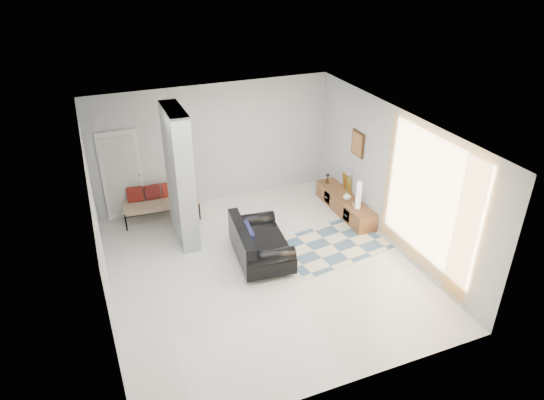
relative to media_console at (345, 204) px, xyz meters
name	(u,v)px	position (x,y,z in m)	size (l,w,h in m)	color
floor	(262,268)	(-2.52, -1.30, -0.20)	(6.00, 6.00, 0.00)	white
ceiling	(260,128)	(-2.52, -1.30, 2.60)	(6.00, 6.00, 0.00)	white
wall_back	(214,145)	(-2.52, 1.70, 1.20)	(6.00, 6.00, 0.00)	silver
wall_front	(345,310)	(-2.52, -4.30, 1.20)	(6.00, 6.00, 0.00)	silver
wall_left	(99,235)	(-5.27, -1.30, 1.20)	(6.00, 6.00, 0.00)	silver
wall_right	(392,178)	(0.23, -1.30, 1.20)	(6.00, 6.00, 0.00)	silver
partition_column	(180,177)	(-3.62, 0.30, 1.20)	(0.35, 1.20, 2.80)	#A6ABAD
hallway_door	(122,175)	(-4.62, 1.66, 0.82)	(0.85, 0.06, 2.04)	white
curtain	(427,203)	(0.15, -2.45, 1.25)	(2.55, 2.55, 0.00)	#F2A63F
wall_art	(358,144)	(0.20, 0.00, 1.45)	(0.04, 0.45, 0.55)	#3D2310
media_console	(345,204)	(0.00, 0.00, 0.00)	(0.45, 2.03, 0.80)	brown
loveseat	(258,244)	(-2.49, -0.99, 0.15)	(1.10, 1.71, 0.76)	silver
daybed	(159,201)	(-3.95, 1.33, 0.22)	(1.66, 0.79, 0.77)	black
area_rug	(331,245)	(-0.92, -1.10, -0.20)	(2.17, 1.45, 0.01)	beige
cylinder_lamp	(359,195)	(-0.02, -0.56, 0.51)	(0.11, 0.11, 0.62)	silver
bronze_figurine	(328,178)	(-0.05, 0.78, 0.31)	(0.12, 0.12, 0.24)	#2F2115
vase	(347,196)	(-0.05, -0.13, 0.29)	(0.17, 0.17, 0.18)	white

